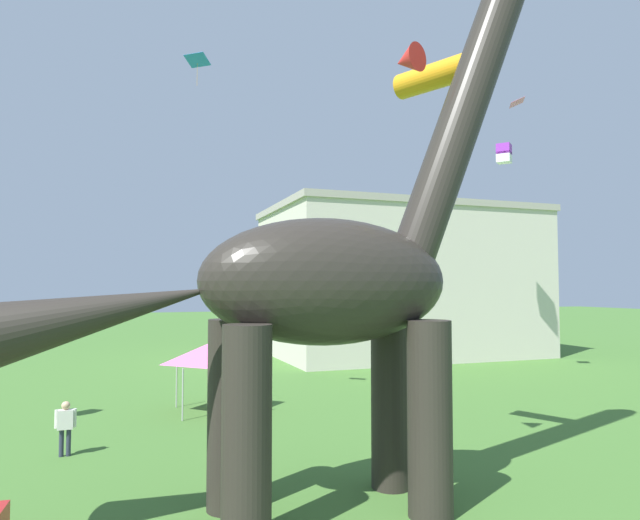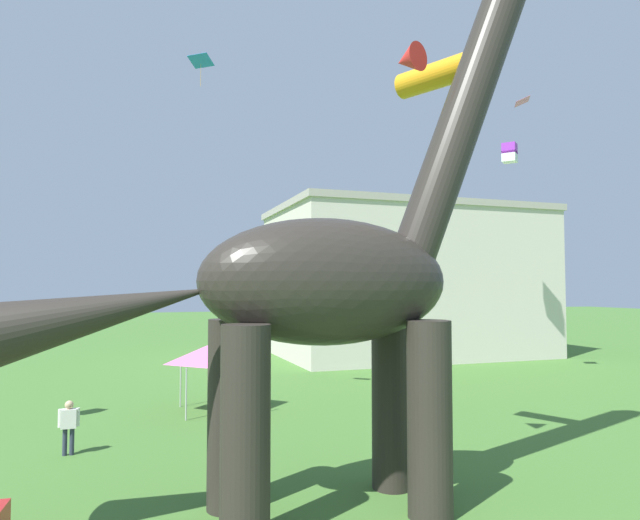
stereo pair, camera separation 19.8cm
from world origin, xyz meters
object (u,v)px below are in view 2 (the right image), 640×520
object	(u,v)px
kite_mid_right	(433,71)
kite_drifting	(522,102)
kite_far_right	(510,153)
dinosaur_sculpture	(325,282)
person_vendor_side	(69,422)
kite_trailing	(201,61)
festival_canopy_tent	(215,352)
kite_far_left	(12,317)

from	to	relation	value
kite_mid_right	kite_drifting	bearing A→B (deg)	42.39
kite_mid_right	kite_far_right	bearing A→B (deg)	46.50
kite_drifting	kite_mid_right	bearing A→B (deg)	-137.61
dinosaur_sculpture	person_vendor_side	world-z (taller)	dinosaur_sculpture
kite_trailing	dinosaur_sculpture	bearing A→B (deg)	-81.65
kite_mid_right	kite_trailing	bearing A→B (deg)	118.34
dinosaur_sculpture	kite_mid_right	distance (m)	7.45
person_vendor_side	dinosaur_sculpture	bearing A→B (deg)	-138.41
person_vendor_side	festival_canopy_tent	size ratio (longest dim) A/B	0.55
kite_drifting	kite_far_left	distance (m)	27.78
person_vendor_side	kite_drifting	bearing A→B (deg)	-76.31
festival_canopy_tent	kite_far_right	xyz separation A→B (m)	(19.78, 5.20, 11.67)
festival_canopy_tent	person_vendor_side	bearing A→B (deg)	-137.45
person_vendor_side	festival_canopy_tent	xyz separation A→B (m)	(5.38, 4.94, 1.49)
kite_drifting	kite_far_left	size ratio (longest dim) A/B	1.44
kite_mid_right	kite_far_left	bearing A→B (deg)	140.43
kite_drifting	kite_far_right	distance (m)	5.40
dinosaur_sculpture	kite_far_right	world-z (taller)	dinosaur_sculpture
kite_far_left	kite_mid_right	bearing A→B (deg)	-39.57
person_vendor_side	kite_far_right	size ratio (longest dim) A/B	1.41
kite_far_right	kite_far_left	distance (m)	29.95
person_vendor_side	kite_mid_right	world-z (taller)	kite_mid_right
festival_canopy_tent	kite_trailing	bearing A→B (deg)	-162.21
kite_far_right	kite_far_left	bearing A→B (deg)	-169.29
kite_drifting	dinosaur_sculpture	bearing A→B (deg)	-142.12
person_vendor_side	kite_trailing	distance (m)	15.79
kite_trailing	kite_drifting	world-z (taller)	kite_drifting
kite_far_left	kite_far_right	bearing A→B (deg)	10.71
festival_canopy_tent	kite_drifting	size ratio (longest dim) A/B	2.38
person_vendor_side	festival_canopy_tent	world-z (taller)	festival_canopy_tent
kite_trailing	kite_drifting	xyz separation A→B (m)	(18.01, 1.01, 0.49)
kite_drifting	kite_mid_right	size ratio (longest dim) A/B	0.46
festival_canopy_tent	kite_mid_right	distance (m)	14.84
dinosaur_sculpture	kite_far_right	size ratio (longest dim) A/B	12.45
kite_far_left	dinosaur_sculpture	bearing A→B (deg)	-53.17
kite_drifting	kite_mid_right	world-z (taller)	kite_drifting
kite_far_left	kite_mid_right	world-z (taller)	kite_mid_right
person_vendor_side	kite_far_left	bearing A→B (deg)	27.52
festival_canopy_tent	kite_drifting	bearing A→B (deg)	2.51
kite_drifting	kite_far_right	xyz separation A→B (m)	(2.55, 4.45, -1.70)
dinosaur_sculpture	person_vendor_side	size ratio (longest dim) A/B	8.80
festival_canopy_tent	kite_far_right	size ratio (longest dim) A/B	2.56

